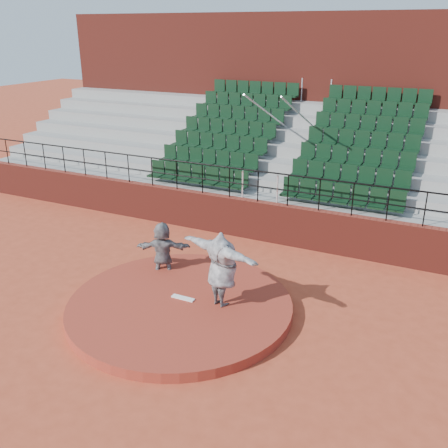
# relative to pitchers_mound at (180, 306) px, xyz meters

# --- Properties ---
(ground) EXTENTS (90.00, 90.00, 0.00)m
(ground) POSITION_rel_pitchers_mound_xyz_m (0.00, 0.00, -0.12)
(ground) COLOR #B04327
(ground) RESTS_ON ground
(pitchers_mound) EXTENTS (5.50, 5.50, 0.25)m
(pitchers_mound) POSITION_rel_pitchers_mound_xyz_m (0.00, 0.00, 0.00)
(pitchers_mound) COLOR maroon
(pitchers_mound) RESTS_ON ground
(pitching_rubber) EXTENTS (0.60, 0.15, 0.03)m
(pitching_rubber) POSITION_rel_pitchers_mound_xyz_m (0.00, 0.15, 0.14)
(pitching_rubber) COLOR white
(pitching_rubber) RESTS_ON pitchers_mound
(boundary_wall) EXTENTS (24.00, 0.30, 1.30)m
(boundary_wall) POSITION_rel_pitchers_mound_xyz_m (0.00, 5.00, 0.53)
(boundary_wall) COLOR maroon
(boundary_wall) RESTS_ON ground
(wall_railing) EXTENTS (24.04, 0.05, 1.03)m
(wall_railing) POSITION_rel_pitchers_mound_xyz_m (0.00, 5.00, 1.90)
(wall_railing) COLOR black
(wall_railing) RESTS_ON boundary_wall
(seating_deck) EXTENTS (24.00, 5.97, 4.63)m
(seating_deck) POSITION_rel_pitchers_mound_xyz_m (0.00, 8.64, 1.33)
(seating_deck) COLOR gray
(seating_deck) RESTS_ON ground
(press_box_facade) EXTENTS (24.00, 3.00, 7.10)m
(press_box_facade) POSITION_rel_pitchers_mound_xyz_m (0.00, 12.60, 3.43)
(press_box_facade) COLOR maroon
(press_box_facade) RESTS_ON ground
(pitcher) EXTENTS (2.41, 1.32, 1.89)m
(pitcher) POSITION_rel_pitchers_mound_xyz_m (0.98, 0.33, 1.07)
(pitcher) COLOR black
(pitcher) RESTS_ON pitchers_mound
(fielder) EXTENTS (1.56, 1.05, 1.61)m
(fielder) POSITION_rel_pitchers_mound_xyz_m (-1.32, 1.36, 0.68)
(fielder) COLOR black
(fielder) RESTS_ON ground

